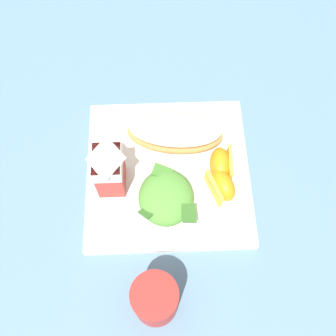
# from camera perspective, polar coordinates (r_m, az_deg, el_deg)

# --- Properties ---
(ground) EXTENTS (3.00, 3.00, 0.00)m
(ground) POSITION_cam_1_polar(r_m,az_deg,el_deg) (0.72, 0.00, -0.90)
(ground) COLOR slate
(white_plate) EXTENTS (0.28, 0.28, 0.02)m
(white_plate) POSITION_cam_1_polar(r_m,az_deg,el_deg) (0.71, 0.00, -0.63)
(white_plate) COLOR white
(white_plate) RESTS_ON ground
(cheesy_pizza_bread) EXTENTS (0.10, 0.18, 0.04)m
(cheesy_pizza_bread) POSITION_cam_1_polar(r_m,az_deg,el_deg) (0.72, 0.97, 5.06)
(cheesy_pizza_bread) COLOR #B77F42
(cheesy_pizza_bread) RESTS_ON white_plate
(green_salad_pile) EXTENTS (0.11, 0.09, 0.04)m
(green_salad_pile) POSITION_cam_1_polar(r_m,az_deg,el_deg) (0.66, -0.28, -4.14)
(green_salad_pile) COLOR #4C8433
(green_salad_pile) RESTS_ON white_plate
(milk_carton) EXTENTS (0.06, 0.04, 0.11)m
(milk_carton) POSITION_cam_1_polar(r_m,az_deg,el_deg) (0.65, -8.37, 0.13)
(milk_carton) COLOR #B7332D
(milk_carton) RESTS_ON white_plate
(orange_wedge_front) EXTENTS (0.07, 0.06, 0.04)m
(orange_wedge_front) POSITION_cam_1_polar(r_m,az_deg,el_deg) (0.67, 7.53, -2.41)
(orange_wedge_front) COLOR orange
(orange_wedge_front) RESTS_ON white_plate
(orange_wedge_middle) EXTENTS (0.06, 0.04, 0.04)m
(orange_wedge_middle) POSITION_cam_1_polar(r_m,az_deg,el_deg) (0.69, 7.47, 0.93)
(orange_wedge_middle) COLOR orange
(orange_wedge_middle) RESTS_ON white_plate
(drinking_red_cup) EXTENTS (0.07, 0.07, 0.10)m
(drinking_red_cup) POSITION_cam_1_polar(r_m,az_deg,el_deg) (0.61, -1.81, -18.05)
(drinking_red_cup) COLOR red
(drinking_red_cup) RESTS_ON ground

